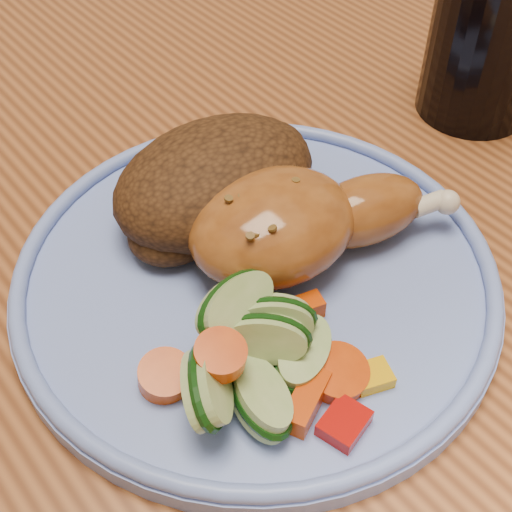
{
  "coord_description": "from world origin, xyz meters",
  "views": [
    {
      "loc": [
        -0.22,
        -0.33,
        1.08
      ],
      "look_at": [
        -0.04,
        -0.11,
        0.78
      ],
      "focal_mm": 50.0,
      "sensor_mm": 36.0,
      "label": 1
    }
  ],
  "objects": [
    {
      "name": "chicken_leg",
      "position": [
        -0.01,
        -0.11,
        0.79
      ],
      "size": [
        0.17,
        0.1,
        0.06
      ],
      "color": "#97531F",
      "rests_on": "plate"
    },
    {
      "name": "dining_table",
      "position": [
        0.0,
        0.0,
        0.67
      ],
      "size": [
        0.9,
        1.4,
        0.75
      ],
      "color": "brown",
      "rests_on": "ground"
    },
    {
      "name": "drinking_glass",
      "position": [
        0.21,
        -0.07,
        0.81
      ],
      "size": [
        0.09,
        0.09,
        0.11
      ],
      "primitive_type": "cylinder",
      "color": "black",
      "rests_on": "dining_table"
    },
    {
      "name": "plate",
      "position": [
        -0.04,
        -0.11,
        0.76
      ],
      "size": [
        0.29,
        0.29,
        0.01
      ],
      "primitive_type": "cylinder",
      "color": "#6E87D8",
      "rests_on": "dining_table"
    },
    {
      "name": "rice_pilaf",
      "position": [
        -0.02,
        -0.05,
        0.79
      ],
      "size": [
        0.15,
        0.1,
        0.06
      ],
      "color": "#3F230F",
      "rests_on": "plate"
    },
    {
      "name": "vegetable_pile",
      "position": [
        -0.08,
        -0.16,
        0.78
      ],
      "size": [
        0.12,
        0.11,
        0.06
      ],
      "color": "#A50A05",
      "rests_on": "plate"
    },
    {
      "name": "plate_rim",
      "position": [
        -0.04,
        -0.11,
        0.77
      ],
      "size": [
        0.29,
        0.29,
        0.01
      ],
      "primitive_type": "torus",
      "color": "#6E87D8",
      "rests_on": "plate"
    }
  ]
}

